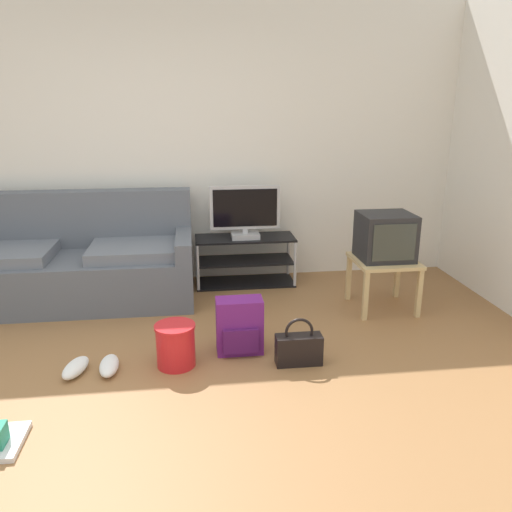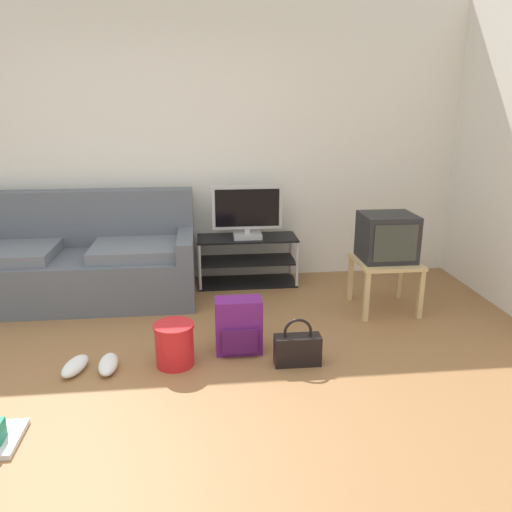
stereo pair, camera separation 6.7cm
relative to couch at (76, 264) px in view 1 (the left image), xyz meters
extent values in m
cube|color=olive|center=(0.72, -1.92, -0.35)|extent=(9.00, 9.80, 0.02)
cube|color=silver|center=(0.72, 0.53, 1.01)|extent=(9.00, 0.10, 2.70)
cube|color=#565B66|center=(0.00, -0.06, -0.13)|extent=(2.10, 0.88, 0.43)
cube|color=#565B66|center=(0.00, 0.28, 0.35)|extent=(2.10, 0.20, 0.52)
cube|color=#565B66|center=(0.98, -0.06, 0.18)|extent=(0.14, 0.88, 0.18)
cube|color=slate|center=(-0.58, -0.12, 0.14)|extent=(0.84, 0.62, 0.10)
cube|color=slate|center=(0.58, -0.12, 0.14)|extent=(0.84, 0.62, 0.10)
cube|color=black|center=(1.57, 0.23, 0.13)|extent=(0.97, 0.39, 0.02)
cube|color=black|center=(1.57, 0.23, -0.10)|extent=(0.93, 0.37, 0.02)
cube|color=black|center=(1.57, 0.23, -0.33)|extent=(0.97, 0.39, 0.02)
cylinder|color=#B7B7BC|center=(1.10, 0.05, -0.10)|extent=(0.03, 0.03, 0.48)
cylinder|color=#B7B7BC|center=(2.04, 0.05, -0.10)|extent=(0.03, 0.03, 0.48)
cylinder|color=#B7B7BC|center=(1.10, 0.41, -0.10)|extent=(0.03, 0.03, 0.48)
cylinder|color=#B7B7BC|center=(2.04, 0.41, -0.10)|extent=(0.03, 0.03, 0.48)
cube|color=#B2B2B7|center=(1.57, 0.21, 0.16)|extent=(0.27, 0.22, 0.05)
cube|color=#B2B2B7|center=(1.57, 0.21, 0.20)|extent=(0.05, 0.04, 0.04)
cube|color=#B2B2B7|center=(1.57, 0.21, 0.43)|extent=(0.67, 0.04, 0.42)
cube|color=black|center=(1.57, 0.19, 0.43)|extent=(0.61, 0.01, 0.36)
cube|color=tan|center=(2.69, -0.55, 0.09)|extent=(0.52, 0.52, 0.03)
cube|color=tan|center=(2.46, -0.78, -0.13)|extent=(0.04, 0.04, 0.42)
cube|color=tan|center=(2.92, -0.78, -0.13)|extent=(0.04, 0.04, 0.42)
cube|color=tan|center=(2.46, -0.32, -0.13)|extent=(0.04, 0.04, 0.42)
cube|color=tan|center=(2.92, -0.32, -0.13)|extent=(0.04, 0.04, 0.42)
cube|color=#232326|center=(2.69, -0.53, 0.30)|extent=(0.44, 0.40, 0.39)
cube|color=#333833|center=(2.69, -0.73, 0.30)|extent=(0.36, 0.01, 0.31)
cube|color=#661E70|center=(1.37, -1.21, -0.14)|extent=(0.33, 0.18, 0.41)
cube|color=#4C1654|center=(1.37, -1.31, -0.21)|extent=(0.25, 0.04, 0.18)
cylinder|color=#4C1654|center=(1.28, -1.10, -0.12)|extent=(0.04, 0.04, 0.33)
cylinder|color=#4C1654|center=(1.47, -1.10, -0.12)|extent=(0.04, 0.04, 0.33)
cube|color=black|center=(1.76, -1.44, -0.24)|extent=(0.32, 0.12, 0.21)
torus|color=black|center=(1.76, -1.44, -0.10)|extent=(0.20, 0.02, 0.20)
cylinder|color=red|center=(0.92, -1.35, -0.19)|extent=(0.26, 0.26, 0.30)
cylinder|color=red|center=(0.92, -1.35, -0.05)|extent=(0.28, 0.28, 0.02)
ellipsoid|color=white|center=(0.26, -1.39, -0.30)|extent=(0.20, 0.31, 0.09)
ellipsoid|color=white|center=(0.47, -1.39, -0.30)|extent=(0.13, 0.29, 0.09)
camera|label=1|loc=(1.07, -4.52, 1.40)|focal=35.47mm
camera|label=2|loc=(1.14, -4.53, 1.40)|focal=35.47mm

